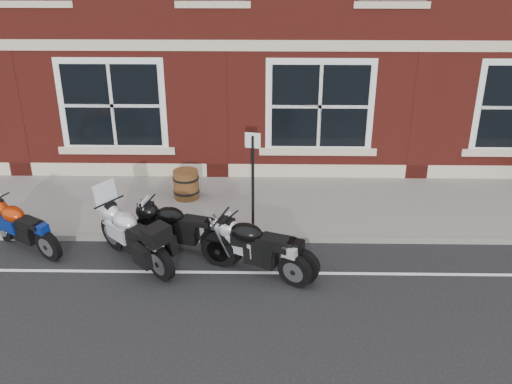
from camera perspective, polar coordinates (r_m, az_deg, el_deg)
ground at (r=10.49m, az=-0.26°, el=-8.66°), size 80.00×80.00×0.00m
sidewalk at (r=13.09m, az=0.02°, el=-1.29°), size 30.00×3.00×0.12m
kerb at (r=11.68m, az=-0.11°, el=-4.63°), size 30.00×0.16×0.12m
moto_touring_silver at (r=10.96m, az=-12.07°, el=-4.06°), size 1.70×1.68×1.48m
moto_sport_red at (r=12.08m, az=-22.25°, el=-3.07°), size 1.79×1.20×0.92m
moto_sport_black at (r=11.21m, az=-7.61°, el=-3.35°), size 2.07×0.74×0.95m
moto_sport_silver at (r=10.39m, az=0.30°, el=-5.51°), size 1.85×1.22×0.94m
moto_naked_black at (r=10.37m, az=0.11°, el=-5.28°), size 2.19×0.94×1.03m
barrel_planter at (r=13.27m, az=-7.00°, el=0.77°), size 0.61×0.61×0.67m
parking_sign at (r=11.23m, az=-0.32°, el=1.53°), size 0.30×0.08×2.15m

